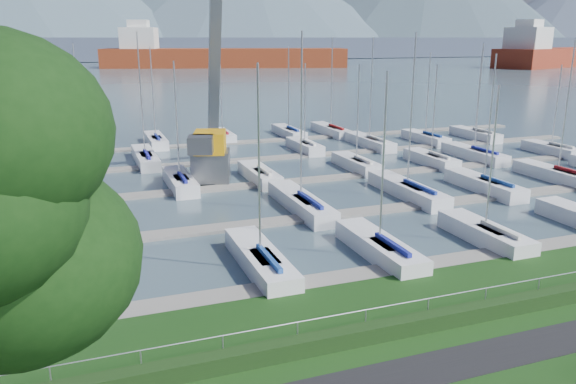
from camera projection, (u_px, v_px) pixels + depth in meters
name	position (u px, v px, depth m)	size (l,w,h in m)	color
path	(426.00, 370.00, 20.86)	(160.00, 2.00, 0.04)	black
water	(104.00, 65.00, 259.06)	(800.00, 540.00, 0.20)	#465A66
hedge	(391.00, 329.00, 23.13)	(80.00, 0.70, 0.70)	#193212
fence	(387.00, 306.00, 23.26)	(0.04, 0.04, 80.00)	#9C9FA5
foothill	(97.00, 48.00, 320.73)	(900.00, 80.00, 12.00)	#404A5E
docks	(231.00, 187.00, 47.18)	(90.00, 41.60, 0.25)	gray
crane	(211.00, 116.00, 48.87)	(5.44, 13.47, 22.35)	#585B60
cargo_ship_mid	(215.00, 58.00, 237.60)	(102.58, 44.70, 21.50)	maroon
cargo_ship_east	(552.00, 57.00, 243.90)	(77.66, 42.00, 21.50)	maroon
sailboat_fleet	(210.00, 116.00, 48.75)	(75.44, 49.39, 13.04)	white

